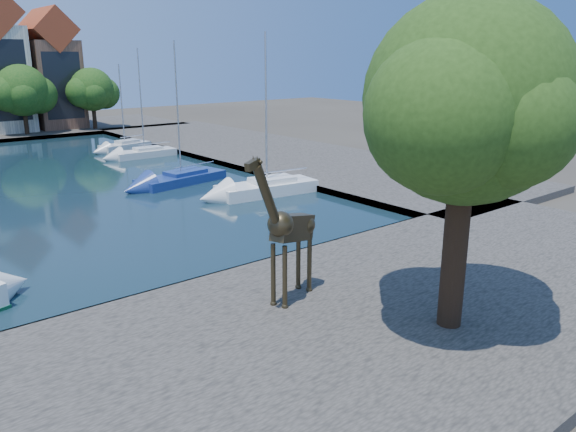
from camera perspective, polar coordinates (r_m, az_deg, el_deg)
ground at (r=22.38m, az=-15.93°, el=-8.99°), size 160.00×160.00×0.00m
near_quay at (r=16.74m, az=-5.90°, el=-16.49°), size 50.00×14.00×0.50m
right_quay at (r=54.64m, az=-1.91°, el=6.52°), size 14.00×52.00×0.50m
plane_tree at (r=18.22m, az=17.96°, el=10.36°), size 8.32×6.40×10.62m
townhouse_east_end at (r=78.28m, az=-22.98°, el=13.21°), size 5.44×9.18×14.43m
far_tree_east at (r=71.76m, az=-25.31°, el=11.31°), size 7.54×5.80×7.84m
far_tree_far_east at (r=74.14m, az=-19.22°, el=11.91°), size 6.76×5.20×7.36m
giraffe_statue at (r=20.05m, az=0.03°, el=-1.30°), size 3.83×1.69×5.62m
sailboat_right_a at (r=38.36m, az=-2.16°, el=3.12°), size 7.18×3.26×10.63m
sailboat_right_b at (r=42.44m, az=-10.80°, el=3.94°), size 7.14×3.49×10.17m
sailboat_right_c at (r=54.53m, az=-14.37°, el=6.36°), size 5.72×2.07×9.83m
sailboat_right_d at (r=58.82m, az=-16.23°, el=6.95°), size 5.38×2.88×8.38m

